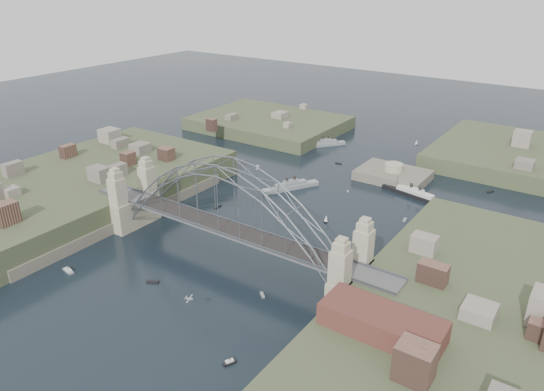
{
  "coord_description": "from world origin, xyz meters",
  "views": [
    {
      "loc": [
        67.72,
        -79.65,
        62.34
      ],
      "look_at": [
        0.0,
        18.0,
        10.0
      ],
      "focal_mm": 33.68,
      "sensor_mm": 36.0,
      "label": 1
    }
  ],
  "objects_px": {
    "bridge": "(227,212)",
    "ocean_liner": "(415,195)",
    "fort_island": "(392,180)",
    "naval_cruiser_near": "(291,186)",
    "wharf_shed": "(382,323)",
    "naval_cruiser_far": "(326,144)"
  },
  "relations": [
    {
      "from": "wharf_shed",
      "to": "bridge",
      "type": "bearing_deg",
      "value": 162.35
    },
    {
      "from": "bridge",
      "to": "ocean_liner",
      "type": "height_order",
      "value": "bridge"
    },
    {
      "from": "wharf_shed",
      "to": "naval_cruiser_near",
      "type": "xyz_separation_m",
      "value": [
        -55.02,
        58.1,
        -9.12
      ]
    },
    {
      "from": "naval_cruiser_far",
      "to": "bridge",
      "type": "bearing_deg",
      "value": -75.24
    },
    {
      "from": "bridge",
      "to": "wharf_shed",
      "type": "relative_size",
      "value": 4.2
    },
    {
      "from": "fort_island",
      "to": "wharf_shed",
      "type": "xyz_separation_m",
      "value": [
        32.0,
        -84.0,
        10.34
      ]
    },
    {
      "from": "wharf_shed",
      "to": "naval_cruiser_far",
      "type": "height_order",
      "value": "wharf_shed"
    },
    {
      "from": "fort_island",
      "to": "ocean_liner",
      "type": "relative_size",
      "value": 1.0
    },
    {
      "from": "bridge",
      "to": "naval_cruiser_far",
      "type": "height_order",
      "value": "bridge"
    },
    {
      "from": "bridge",
      "to": "ocean_liner",
      "type": "bearing_deg",
      "value": 69.01
    },
    {
      "from": "wharf_shed",
      "to": "fort_island",
      "type": "bearing_deg",
      "value": 110.85
    },
    {
      "from": "naval_cruiser_near",
      "to": "ocean_liner",
      "type": "distance_m",
      "value": 37.7
    },
    {
      "from": "fort_island",
      "to": "ocean_liner",
      "type": "distance_m",
      "value": 14.87
    },
    {
      "from": "naval_cruiser_near",
      "to": "bridge",
      "type": "bearing_deg",
      "value": -75.96
    },
    {
      "from": "wharf_shed",
      "to": "naval_cruiser_near",
      "type": "distance_m",
      "value": 80.54
    },
    {
      "from": "bridge",
      "to": "wharf_shed",
      "type": "height_order",
      "value": "bridge"
    },
    {
      "from": "fort_island",
      "to": "naval_cruiser_far",
      "type": "relative_size",
      "value": 1.57
    },
    {
      "from": "ocean_liner",
      "to": "naval_cruiser_far",
      "type": "bearing_deg",
      "value": 148.89
    },
    {
      "from": "bridge",
      "to": "fort_island",
      "type": "xyz_separation_m",
      "value": [
        12.0,
        70.0,
        -12.66
      ]
    },
    {
      "from": "fort_island",
      "to": "naval_cruiser_far",
      "type": "xyz_separation_m",
      "value": [
        -35.22,
        18.09,
        1.19
      ]
    },
    {
      "from": "bridge",
      "to": "naval_cruiser_near",
      "type": "bearing_deg",
      "value": 104.04
    },
    {
      "from": "bridge",
      "to": "wharf_shed",
      "type": "xyz_separation_m",
      "value": [
        44.0,
        -14.0,
        -2.32
      ]
    }
  ]
}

